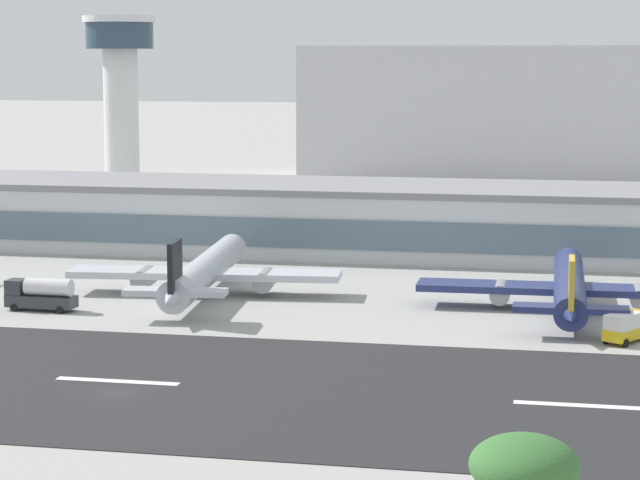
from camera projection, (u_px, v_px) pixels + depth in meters
name	position (u px, v px, depth m)	size (l,w,h in m)	color
ground_plane	(119.00, 393.00, 119.05)	(1400.00, 1400.00, 0.00)	#9E9E99
runway_strip	(133.00, 382.00, 122.76)	(800.00, 41.60, 0.08)	#262628
runway_centreline_dash_4	(117.00, 381.00, 123.07)	(12.00, 1.20, 0.01)	white
runway_centreline_dash_5	(583.00, 405.00, 114.54)	(12.00, 1.20, 0.01)	white
terminal_building	(410.00, 219.00, 201.49)	(219.82, 24.59, 10.61)	silver
control_tower	(121.00, 91.00, 242.76)	(13.42, 13.42, 37.41)	silver
distant_hotel_block	(557.00, 114.00, 315.71)	(120.75, 36.77, 32.35)	#BCBCC1
airliner_black_tail_gate_1	(203.00, 272.00, 166.60)	(35.21, 44.65, 9.33)	silver
airliner_gold_tail_gate_2	(569.00, 288.00, 156.52)	(36.60, 42.36, 8.84)	navy
service_box_truck_0	(627.00, 326.00, 139.67)	(5.20, 6.36, 3.25)	gold
service_fuel_truck_1	(41.00, 294.00, 156.96)	(8.61, 3.20, 3.95)	#2D3338
palm_tree_0	(524.00, 469.00, 64.28)	(5.47, 5.47, 12.05)	brown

